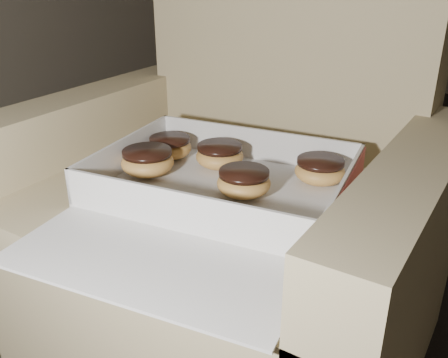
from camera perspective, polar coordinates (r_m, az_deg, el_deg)
armchair at (r=1.03m, az=0.37°, el=-5.39°), size 0.81×0.68×0.84m
bakery_box at (r=0.87m, az=-1.04°, el=-2.01°), size 0.50×0.57×0.07m
donut_a at (r=0.95m, az=10.91°, el=1.02°), size 0.09×0.09×0.05m
donut_b at (r=1.00m, az=-0.50°, el=2.76°), size 0.10×0.10×0.05m
donut_c at (r=0.98m, az=-8.74°, el=2.02°), size 0.10×0.10×0.05m
donut_d at (r=1.05m, az=-6.19°, el=3.70°), size 0.09×0.09×0.05m
donut_e at (r=0.88m, az=2.28°, el=-0.32°), size 0.10×0.10×0.05m
crumb_a at (r=0.77m, az=10.38°, el=-6.89°), size 0.01×0.01×0.00m
crumb_b at (r=0.82m, az=3.04°, el=-4.12°), size 0.01×0.01×0.00m
crumb_c at (r=0.78m, az=0.53°, el=-5.77°), size 0.01×0.01×0.00m
crumb_d at (r=0.95m, az=-12.32°, el=-0.64°), size 0.01×0.01×0.00m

